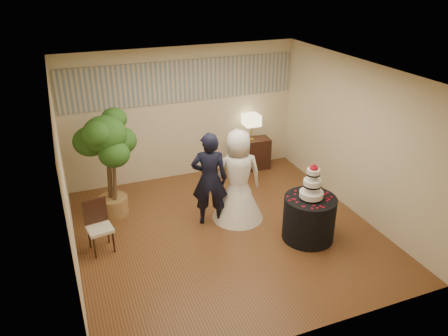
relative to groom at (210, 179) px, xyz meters
name	(u,v)px	position (x,y,z in m)	size (l,w,h in m)	color
floor	(227,232)	(0.16, -0.43, -0.87)	(5.00, 5.00, 0.00)	brown
ceiling	(228,73)	(0.16, -0.43, 1.93)	(5.00, 5.00, 0.00)	white
wall_back	(183,114)	(0.16, 2.07, 0.53)	(5.00, 0.06, 2.80)	beige
wall_front	(309,243)	(0.16, -2.93, 0.53)	(5.00, 0.06, 2.80)	beige
wall_left	(65,185)	(-2.34, -0.43, 0.53)	(0.06, 5.00, 2.80)	beige
wall_right	(356,139)	(2.66, -0.43, 0.53)	(0.06, 5.00, 2.80)	beige
mural_border	(182,81)	(0.16, 2.05, 1.23)	(4.90, 0.02, 0.85)	#9D9C90
groom	(210,179)	(0.00, 0.00, 0.00)	(0.63, 0.41, 1.73)	black
bride	(238,176)	(0.53, -0.03, -0.01)	(0.94, 0.94, 1.71)	white
cake_table	(309,218)	(1.38, -1.08, -0.48)	(0.87, 0.87, 0.77)	black
wedding_cake	(312,182)	(1.38, -1.08, 0.21)	(0.40, 0.40, 0.61)	white
console	(251,154)	(1.63, 1.81, -0.51)	(0.85, 0.38, 0.71)	black
table_lamp	(251,127)	(1.63, 1.81, 0.14)	(0.34, 0.34, 0.58)	beige
ficus_tree	(108,165)	(-1.58, 0.93, 0.15)	(0.96, 0.96, 2.02)	#28551A
side_chair	(100,227)	(-1.94, -0.17, -0.43)	(0.40, 0.42, 0.87)	black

